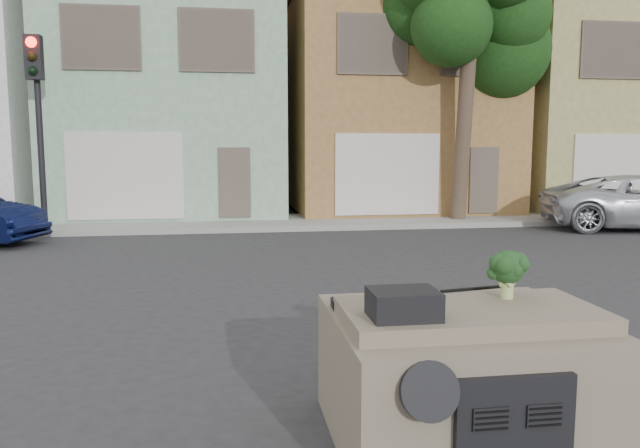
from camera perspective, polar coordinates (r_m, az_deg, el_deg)
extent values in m
plane|color=#303033|center=(8.05, 4.75, -9.58)|extent=(120.00, 120.00, 0.00)
cube|color=gray|center=(18.22, -2.90, 0.17)|extent=(40.00, 3.00, 0.15)
cube|color=#8EB494|center=(22.11, -13.27, 10.84)|extent=(7.20, 8.20, 7.55)
cube|color=olive|center=(22.79, 6.24, 10.88)|extent=(7.20, 8.20, 7.55)
cube|color=tan|center=(25.75, 22.85, 9.94)|extent=(7.20, 8.20, 7.55)
cube|color=black|center=(17.63, -24.31, 7.36)|extent=(0.40, 0.40, 5.10)
cube|color=#193D13|center=(18.68, 13.10, 13.00)|extent=(4.40, 4.00, 8.50)
cube|color=#786C58|center=(5.16, 12.75, -13.03)|extent=(2.00, 1.80, 1.12)
cube|color=black|center=(4.46, 7.64, -7.25)|extent=(0.48, 0.38, 0.20)
cube|color=black|center=(5.44, 14.22, -5.73)|extent=(0.69, 0.15, 0.02)
cube|color=#173516|center=(5.16, 16.78, -4.38)|extent=(0.45, 0.45, 0.40)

